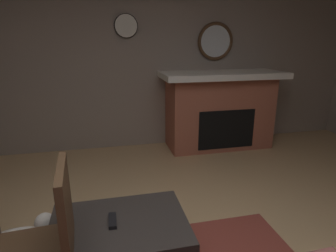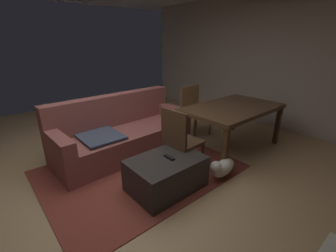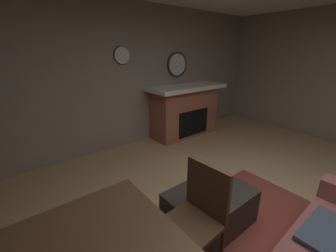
% 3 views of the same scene
% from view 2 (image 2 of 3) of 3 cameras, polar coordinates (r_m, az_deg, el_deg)
% --- Properties ---
extents(floor, '(8.61, 8.61, 0.00)m').
position_cam_2_polar(floor, '(3.28, -12.14, -12.41)').
color(floor, tan).
extents(wall_right_window_side, '(0.12, 6.74, 2.69)m').
position_cam_2_polar(wall_right_window_side, '(5.44, 22.93, 14.60)').
color(wall_right_window_side, '#B2A59B').
rests_on(wall_right_window_side, ground).
extents(area_rug, '(2.60, 2.00, 0.01)m').
position_cam_2_polar(area_rug, '(3.41, -6.95, -10.58)').
color(area_rug, brown).
rests_on(area_rug, ground).
extents(couch, '(2.25, 0.95, 0.93)m').
position_cam_2_polar(couch, '(3.82, -11.32, -1.92)').
color(couch, '#8C4C47').
rests_on(couch, ground).
extents(ottoman_coffee_table, '(0.90, 0.63, 0.42)m').
position_cam_2_polar(ottoman_coffee_table, '(2.90, -0.48, -11.80)').
color(ottoman_coffee_table, '#2D2826').
rests_on(ottoman_coffee_table, ground).
extents(tv_remote, '(0.05, 0.16, 0.02)m').
position_cam_2_polar(tv_remote, '(2.80, 0.32, -7.80)').
color(tv_remote, black).
rests_on(tv_remote, ottoman_coffee_table).
extents(dining_table, '(1.65, 1.02, 0.74)m').
position_cam_2_polar(dining_table, '(3.96, 15.77, 3.72)').
color(dining_table, '#513823').
rests_on(dining_table, ground).
extents(dining_chair_west, '(0.47, 0.47, 0.93)m').
position_cam_2_polar(dining_chair_west, '(3.11, 2.79, -2.89)').
color(dining_chair_west, '#513823').
rests_on(dining_chair_west, ground).
extents(dining_chair_north, '(0.48, 0.48, 0.93)m').
position_cam_2_polar(dining_chair_north, '(4.54, 6.26, 4.61)').
color(dining_chair_north, brown).
rests_on(dining_chair_north, ground).
extents(potted_plant, '(0.44, 0.44, 0.62)m').
position_cam_2_polar(potted_plant, '(5.62, -2.49, 6.07)').
color(potted_plant, beige).
rests_on(potted_plant, ground).
extents(small_dog, '(0.53, 0.27, 0.28)m').
position_cam_2_polar(small_dog, '(3.20, 13.38, -10.03)').
color(small_dog, silver).
rests_on(small_dog, ground).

